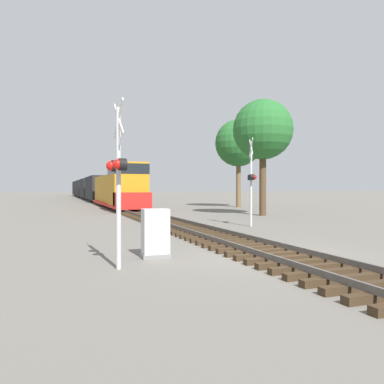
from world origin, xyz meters
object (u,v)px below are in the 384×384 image
(relay_cabinet, at_px, (155,234))
(tree_mid_background, at_px, (238,143))
(freight_train, at_px, (90,189))
(crossing_signal_near, at_px, (117,172))
(tree_far_right, at_px, (263,130))
(crossing_signal_far, at_px, (252,178))

(relay_cabinet, height_order, tree_mid_background, tree_mid_background)
(freight_train, height_order, crossing_signal_near, freight_train)
(freight_train, bearing_deg, tree_far_right, -79.33)
(tree_far_right, xyz_separation_m, tree_mid_background, (3.91, 11.45, 0.48))
(relay_cabinet, bearing_deg, crossing_signal_far, 44.43)
(crossing_signal_far, bearing_deg, relay_cabinet, 152.27)
(relay_cabinet, height_order, tree_far_right, tree_far_right)
(relay_cabinet, bearing_deg, freight_train, 86.81)
(crossing_signal_far, bearing_deg, freight_train, 22.05)
(crossing_signal_far, xyz_separation_m, tree_far_right, (4.65, 6.62, 3.74))
(crossing_signal_near, distance_m, tree_mid_background, 31.41)
(crossing_signal_near, relative_size, tree_mid_background, 0.45)
(crossing_signal_near, bearing_deg, relay_cabinet, 127.16)
(freight_train, xyz_separation_m, tree_mid_background, (12.34, -33.28, 4.84))
(freight_train, bearing_deg, tree_mid_background, -69.66)
(crossing_signal_far, relative_size, relay_cabinet, 3.25)
(relay_cabinet, relative_size, tree_far_right, 0.17)
(tree_far_right, bearing_deg, freight_train, 100.67)
(crossing_signal_near, relative_size, tree_far_right, 0.49)
(crossing_signal_near, height_order, relay_cabinet, crossing_signal_near)
(freight_train, bearing_deg, relay_cabinet, -93.19)
(relay_cabinet, relative_size, tree_mid_background, 0.15)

